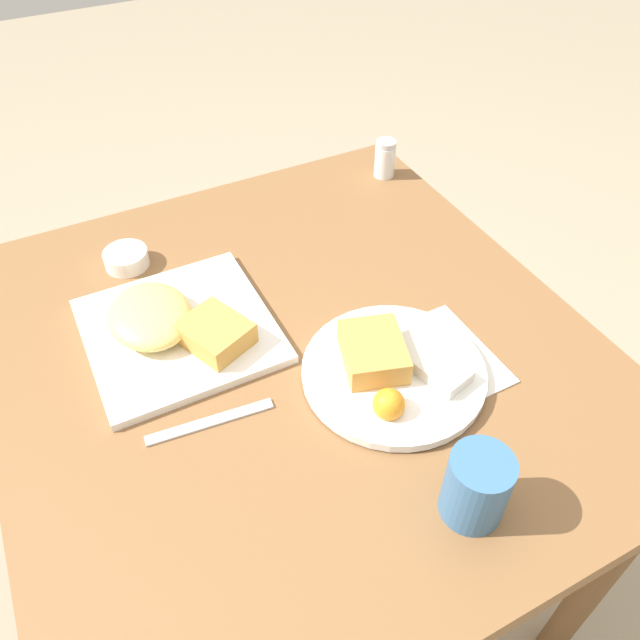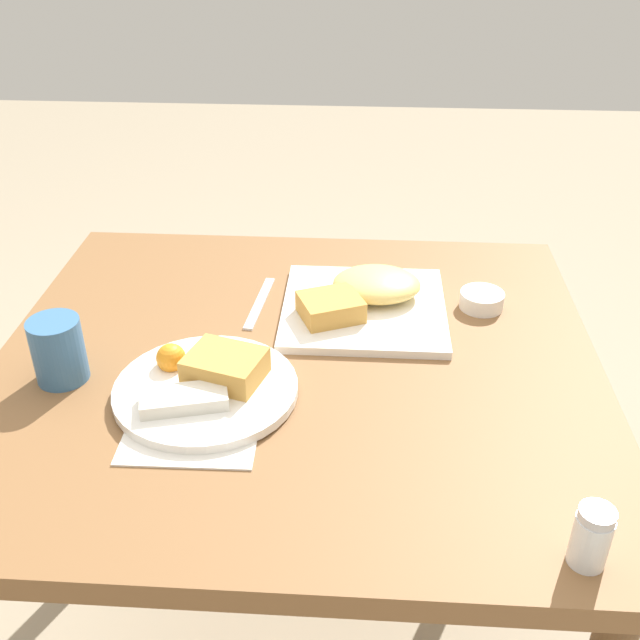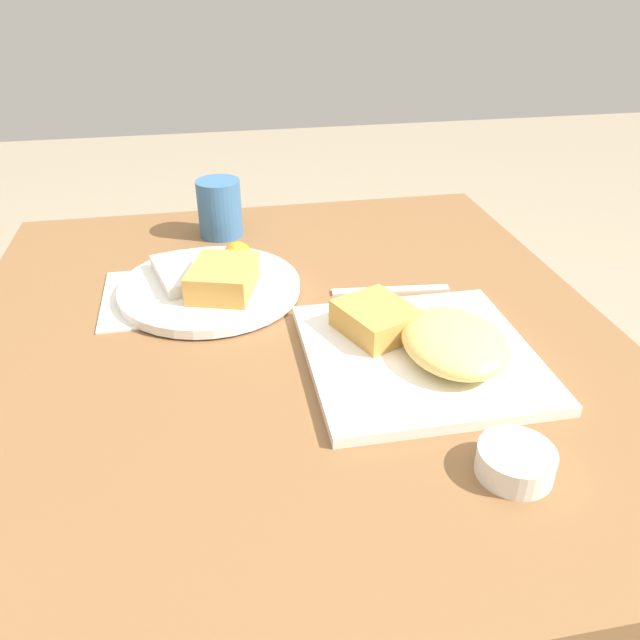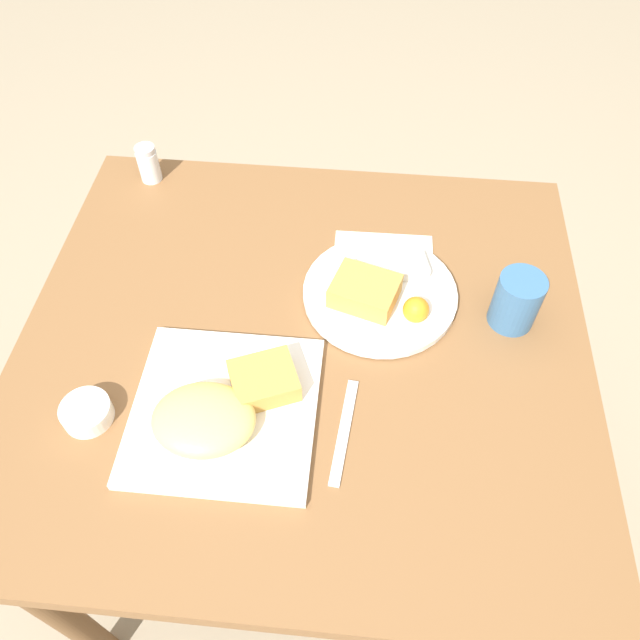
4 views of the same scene
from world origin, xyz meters
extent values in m
plane|color=gray|center=(0.00, 0.00, 0.00)|extent=(8.00, 8.00, 0.00)
cube|color=brown|center=(0.00, 0.00, 0.70)|extent=(0.94, 0.87, 0.04)
cylinder|color=brown|center=(-0.41, -0.37, 0.34)|extent=(0.05, 0.05, 0.69)
cylinder|color=brown|center=(-0.41, 0.37, 0.34)|extent=(0.05, 0.05, 0.69)
cylinder|color=brown|center=(0.41, 0.37, 0.34)|extent=(0.05, 0.05, 0.69)
cube|color=silver|center=(0.13, 0.13, 0.72)|extent=(0.18, 0.25, 0.00)
cube|color=white|center=(-0.10, -0.15, 0.73)|extent=(0.27, 0.27, 0.01)
ellipsoid|color=#EFCC6B|center=(-0.12, -0.18, 0.76)|extent=(0.15, 0.12, 0.04)
cube|color=gold|center=(-0.05, -0.11, 0.75)|extent=(0.12, 0.11, 0.04)
cylinder|color=white|center=(0.12, 0.10, 0.73)|extent=(0.26, 0.26, 0.01)
cube|color=gold|center=(0.09, 0.08, 0.76)|extent=(0.13, 0.11, 0.04)
cube|color=silver|center=(0.14, 0.15, 0.75)|extent=(0.13, 0.08, 0.02)
sphere|color=orange|center=(0.18, 0.05, 0.75)|extent=(0.04, 0.04, 0.04)
cylinder|color=white|center=(-0.30, -0.18, 0.74)|extent=(0.07, 0.07, 0.03)
cylinder|color=#D1B775|center=(-0.30, -0.18, 0.75)|extent=(0.06, 0.06, 0.00)
cylinder|color=white|center=(-0.35, 0.37, 0.75)|extent=(0.04, 0.04, 0.06)
cylinder|color=white|center=(-0.35, 0.37, 0.74)|extent=(0.03, 0.03, 0.04)
cylinder|color=silver|center=(-0.35, 0.37, 0.79)|extent=(0.04, 0.04, 0.01)
cube|color=silver|center=(0.08, -0.16, 0.72)|extent=(0.03, 0.18, 0.00)
cylinder|color=#386693|center=(0.34, 0.07, 0.77)|extent=(0.08, 0.08, 0.10)
camera|label=1|loc=(0.59, -0.26, 1.41)|focal=35.00mm
camera|label=2|loc=(-0.10, 0.95, 1.38)|focal=42.00mm
camera|label=3|loc=(-0.70, 0.09, 1.16)|focal=35.00mm
camera|label=4|loc=(0.08, -0.60, 1.55)|focal=35.00mm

